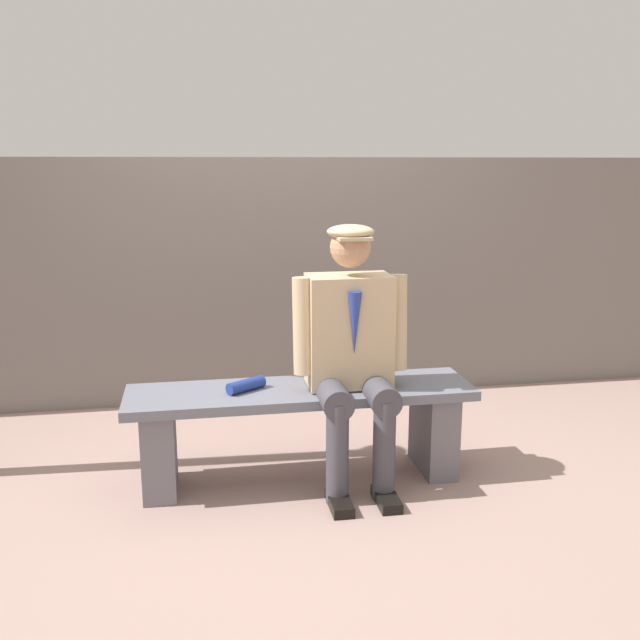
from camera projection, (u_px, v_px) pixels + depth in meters
The scene contains 5 objects.
ground_plane at pixel (301, 478), 3.69m from camera, with size 30.00×30.00×0.00m, color gray.
bench at pixel (301, 419), 3.62m from camera, with size 1.76×0.44×0.50m.
seated_man at pixel (352, 344), 3.51m from camera, with size 0.59×0.60×1.32m.
rolled_magazine at pixel (246, 385), 3.53m from camera, with size 0.06×0.06×0.21m, color navy.
stadium_wall at pixel (269, 279), 4.89m from camera, with size 12.00×0.24×1.65m, color slate.
Camera 1 is at (0.51, 3.39, 1.61)m, focal length 39.65 mm.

